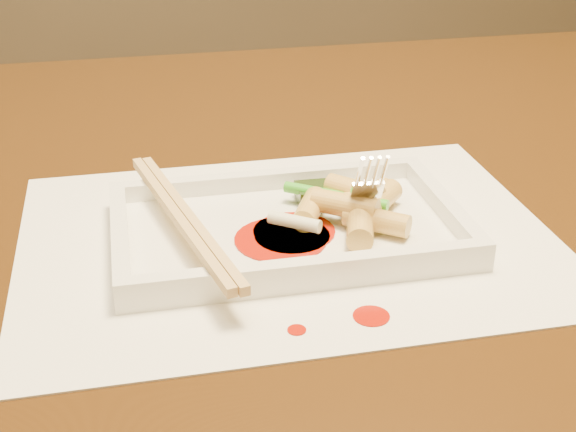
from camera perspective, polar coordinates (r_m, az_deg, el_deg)
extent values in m
cube|color=black|center=(0.68, -6.38, -0.49)|extent=(1.40, 0.90, 0.04)
cylinder|color=black|center=(1.36, 19.50, -4.88)|extent=(0.07, 0.07, 0.71)
cube|color=white|center=(0.61, 0.00, -1.57)|extent=(0.40, 0.30, 0.00)
cylinder|color=#AD1405|center=(0.52, 5.94, -7.09)|extent=(0.02, 0.02, 0.00)
cylinder|color=#AD1405|center=(0.50, 0.63, -8.11)|extent=(0.01, 0.01, 0.00)
cube|color=white|center=(0.61, 0.00, -1.18)|extent=(0.26, 0.16, 0.01)
cube|color=white|center=(0.67, -1.33, 2.61)|extent=(0.26, 0.01, 0.01)
cube|color=white|center=(0.54, 1.65, -3.80)|extent=(0.26, 0.01, 0.01)
cube|color=white|center=(0.59, -11.87, -1.40)|extent=(0.01, 0.14, 0.01)
cube|color=white|center=(0.63, 11.01, 0.82)|extent=(0.01, 0.14, 0.01)
cube|color=black|center=(0.64, 2.31, 1.69)|extent=(0.04, 0.03, 0.01)
cylinder|color=#EAEACC|center=(0.59, 0.48, -0.42)|extent=(0.04, 0.03, 0.01)
cylinder|color=#2A9918|center=(0.62, 3.39, 1.43)|extent=(0.07, 0.06, 0.01)
cube|color=tan|center=(0.59, -7.87, -0.11)|extent=(0.06, 0.22, 0.01)
cube|color=tan|center=(0.59, -7.09, -0.03)|extent=(0.06, 0.22, 0.01)
cylinder|color=#AD1405|center=(0.59, 0.30, -1.43)|extent=(0.06, 0.06, 0.00)
cylinder|color=#AD1405|center=(0.60, 0.44, -1.09)|extent=(0.06, 0.06, 0.00)
cylinder|color=#AD1405|center=(0.59, -0.52, -1.66)|extent=(0.07, 0.07, 0.00)
cylinder|color=#DABE65|center=(0.63, 5.75, 1.38)|extent=(0.05, 0.04, 0.02)
cylinder|color=#DABE65|center=(0.62, 4.48, 0.90)|extent=(0.02, 0.04, 0.02)
cylinder|color=#DABE65|center=(0.63, 4.75, 1.81)|extent=(0.04, 0.05, 0.02)
cylinder|color=#DABE65|center=(0.61, 1.58, 0.50)|extent=(0.04, 0.05, 0.02)
cylinder|color=#DABE65|center=(0.63, 6.57, 1.17)|extent=(0.04, 0.04, 0.02)
cylinder|color=#DABE65|center=(0.60, 4.08, 0.77)|extent=(0.05, 0.04, 0.02)
cylinder|color=#DABE65|center=(0.59, 6.33, -0.31)|extent=(0.05, 0.04, 0.02)
cylinder|color=#DABE65|center=(0.59, 5.15, -0.63)|extent=(0.03, 0.05, 0.02)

